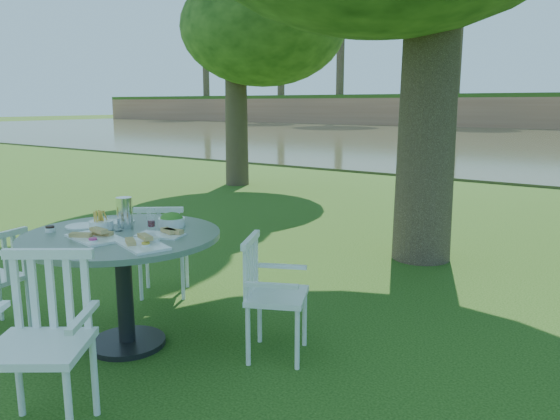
# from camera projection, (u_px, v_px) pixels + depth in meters

# --- Properties ---
(ground) EXTENTS (140.00, 140.00, 0.00)m
(ground) POSITION_uv_depth(u_px,v_px,m) (267.00, 307.00, 4.86)
(ground) COLOR #183B0C
(ground) RESTS_ON ground
(table) EXTENTS (1.42, 1.42, 0.86)m
(table) POSITION_uv_depth(u_px,v_px,m) (123.00, 255.00, 3.96)
(table) COLOR black
(table) RESTS_ON ground
(chair_ne) EXTENTS (0.56, 0.57, 0.86)m
(chair_ne) POSITION_uv_depth(u_px,v_px,m) (265.00, 287.00, 3.86)
(chair_ne) COLOR white
(chair_ne) RESTS_ON ground
(chair_nw) EXTENTS (0.60, 0.60, 0.87)m
(chair_nw) POSITION_uv_depth(u_px,v_px,m) (162.00, 244.00, 5.03)
(chair_nw) COLOR white
(chair_nw) RESTS_ON ground
(chair_se) EXTENTS (0.68, 0.67, 0.99)m
(chair_se) POSITION_uv_depth(u_px,v_px,m) (45.00, 328.00, 2.97)
(chair_se) COLOR white
(chair_se) RESTS_ON ground
(tableware) EXTENTS (1.17, 0.85, 0.23)m
(tableware) POSITION_uv_depth(u_px,v_px,m) (128.00, 226.00, 3.98)
(tableware) COLOR white
(tableware) RESTS_ON table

